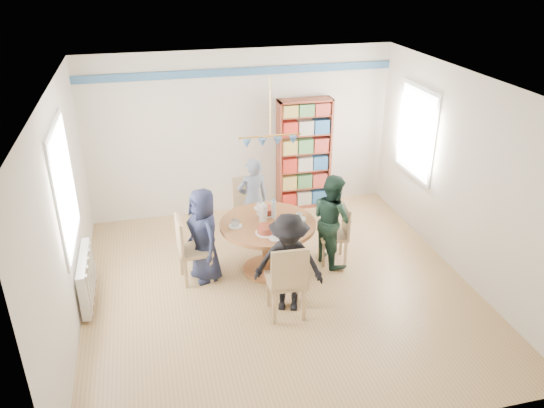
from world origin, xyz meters
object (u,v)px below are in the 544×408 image
object	(u,v)px
chair_left	(189,246)
person_left	(204,235)
chair_near	(288,279)
person_right	(332,220)
person_near	(289,263)
chair_far	(249,205)
dining_table	(268,235)
radiator	(87,278)
chair_right	(339,231)
person_far	(253,200)
bookshelf	(304,155)

from	to	relation	value
chair_left	person_left	size ratio (longest dim) A/B	0.73
chair_near	person_right	distance (m)	1.46
person_right	person_near	xyz separation A→B (m)	(-0.88, -0.93, -0.02)
chair_far	chair_near	xyz separation A→B (m)	(0.03, -2.11, 0.02)
dining_table	person_right	distance (m)	0.93
radiator	chair_right	distance (m)	3.41
person_far	dining_table	bearing A→B (deg)	82.53
person_left	person_far	xyz separation A→B (m)	(0.85, 0.89, 0.01)
bookshelf	person_far	bearing A→B (deg)	-138.61
person_near	bookshelf	distance (m)	2.98
person_right	person_near	world-z (taller)	person_right
radiator	chair_near	world-z (taller)	chair_near
radiator	chair_left	world-z (taller)	chair_left
dining_table	chair_left	distance (m)	1.07
radiator	person_near	size ratio (longest dim) A/B	0.77
person_right	person_far	distance (m)	1.30
person_near	radiator	bearing A→B (deg)	-177.59
chair_left	person_right	world-z (taller)	person_right
chair_left	chair_right	distance (m)	2.10
person_left	bookshelf	distance (m)	2.69
person_right	person_far	size ratio (longest dim) A/B	1.01
chair_left	person_left	distance (m)	0.25
dining_table	person_left	xyz separation A→B (m)	(-0.86, 0.03, 0.10)
dining_table	chair_near	bearing A→B (deg)	-90.95
chair_far	person_far	distance (m)	0.17
radiator	dining_table	size ratio (longest dim) A/B	0.77
chair_far	chair_near	bearing A→B (deg)	-89.09
person_left	person_near	xyz separation A→B (m)	(0.90, -0.93, -0.01)
chair_far	chair_near	size ratio (longest dim) A/B	0.97
chair_left	chair_near	bearing A→B (deg)	-46.11
dining_table	person_right	size ratio (longest dim) A/B	0.98
chair_near	person_near	size ratio (longest dim) A/B	0.78
chair_right	chair_far	world-z (taller)	chair_far
person_left	person_right	size ratio (longest dim) A/B	0.98
radiator	person_left	size ratio (longest dim) A/B	0.76
person_near	person_right	bearing A→B (deg)	65.72
chair_near	person_near	xyz separation A→B (m)	(0.06, 0.18, 0.10)
dining_table	chair_far	world-z (taller)	chair_far
dining_table	person_near	bearing A→B (deg)	-87.19
radiator	chair_left	xyz separation A→B (m)	(1.30, 0.18, 0.17)
chair_far	person_right	size ratio (longest dim) A/B	0.73
person_right	person_far	bearing A→B (deg)	30.58
radiator	dining_table	distance (m)	2.39
person_far	person_near	distance (m)	1.82
radiator	bookshelf	size ratio (longest dim) A/B	0.53
chair_far	radiator	bearing A→B (deg)	-152.89
chair_near	bookshelf	distance (m)	3.18
bookshelf	person_near	bearing A→B (deg)	-110.34
chair_left	chair_far	size ratio (longest dim) A/B	0.97
chair_near	bookshelf	xyz separation A→B (m)	(1.09, 2.96, 0.38)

